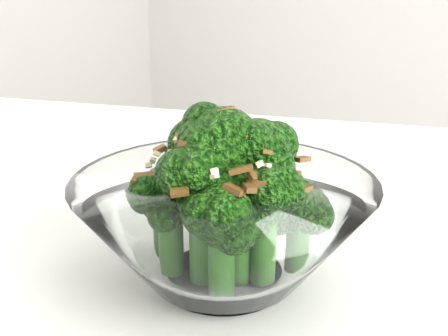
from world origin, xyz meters
The scene contains 2 objects.
table centered at (0.05, 0.03, 0.68)m, with size 1.41×1.19×0.75m.
broccoli_dish centered at (0.14, -0.10, 0.81)m, with size 0.24×0.24×0.15m.
Camera 1 is at (0.42, -0.46, 1.01)m, focal length 50.00 mm.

